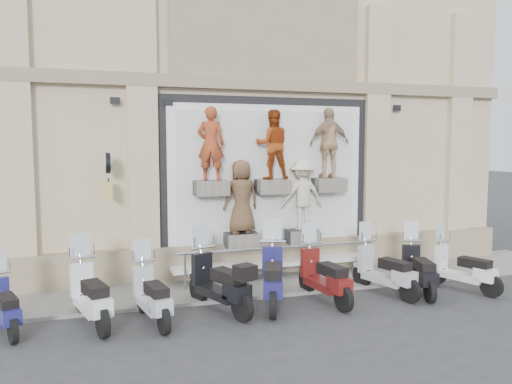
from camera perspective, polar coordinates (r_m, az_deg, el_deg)
ground at (r=10.48m, az=6.72°, el=-13.28°), size 90.00×90.00×0.00m
sidewalk at (r=12.32m, az=2.61°, el=-10.18°), size 16.00×2.20×0.08m
building at (r=16.76m, az=-3.33°, el=14.49°), size 14.00×8.60×12.00m
shop_vitrine at (r=12.53m, az=2.05°, el=1.19°), size 5.60×0.83×4.30m
guard_rail at (r=12.12m, az=2.79°, el=-8.37°), size 5.06×0.10×0.93m
clock_sign_bracket at (r=11.50m, az=-16.55°, el=2.45°), size 0.10×0.80×1.02m
scooter_a at (r=10.09m, az=-26.84°, el=-10.47°), size 1.03×1.76×1.38m
scooter_b at (r=9.85m, az=-18.43°, el=-9.78°), size 1.11×2.09×1.63m
scooter_c at (r=9.71m, az=-11.83°, el=-10.23°), size 0.89×1.92×1.50m
scooter_d at (r=10.13m, az=-4.24°, el=-8.93°), size 1.32×2.16×1.69m
scooter_e at (r=10.46m, az=1.91°, el=-8.32°), size 1.29×2.23×1.74m
scooter_f at (r=10.82m, az=7.84°, el=-8.22°), size 0.81×2.05×1.62m
scooter_g at (r=11.61m, az=14.55°, el=-7.53°), size 1.05×2.02×1.58m
scooter_h at (r=11.91m, az=18.17°, el=-7.36°), size 1.07×1.98×1.55m
scooter_i at (r=12.49m, az=22.63°, el=-7.05°), size 1.16×1.91×1.50m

